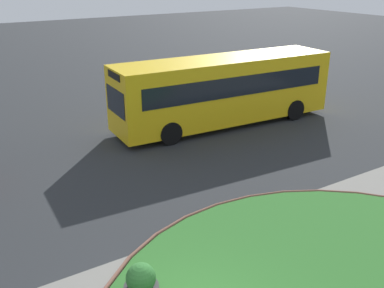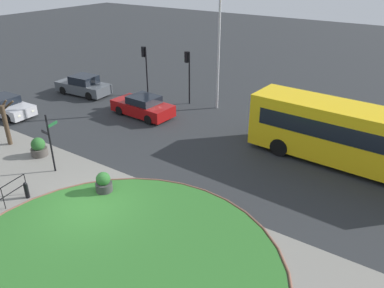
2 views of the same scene
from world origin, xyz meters
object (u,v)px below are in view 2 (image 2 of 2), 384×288
(car_near_lane, at_px, (143,106))
(car_trailing, at_px, (6,106))
(bollard_foreground, at_px, (26,190))
(planter_kerbside, at_px, (39,148))
(bus_yellow, at_px, (353,136))
(planter_near_signpost, at_px, (104,184))
(car_far_lane, at_px, (83,86))
(traffic_light_far, at_px, (145,60))
(street_tree_bare, at_px, (5,121))
(traffic_light_near, at_px, (188,66))
(signpost_directional, at_px, (50,139))
(lamppost_tall, at_px, (219,42))

(car_near_lane, height_order, car_trailing, car_near_lane)
(bollard_foreground, bearing_deg, planter_kerbside, 136.74)
(bus_yellow, distance_m, planter_near_signpost, 12.52)
(bus_yellow, bearing_deg, car_far_lane, 2.36)
(bollard_foreground, xyz_separation_m, traffic_light_far, (-5.12, 14.36, 2.30))
(bollard_foreground, relative_size, car_near_lane, 0.18)
(bollard_foreground, height_order, bus_yellow, bus_yellow)
(street_tree_bare, bearing_deg, planter_near_signpost, -3.73)
(planter_near_signpost, relative_size, planter_kerbside, 0.99)
(traffic_light_near, relative_size, planter_kerbside, 3.63)
(traffic_light_near, bearing_deg, car_near_lane, 76.28)
(car_near_lane, relative_size, traffic_light_near, 1.16)
(planter_kerbside, bearing_deg, car_far_lane, 125.22)
(bollard_foreground, distance_m, traffic_light_near, 14.58)
(planter_near_signpost, bearing_deg, street_tree_bare, 176.27)
(car_near_lane, distance_m, traffic_light_near, 4.49)
(bus_yellow, relative_size, traffic_light_far, 2.89)
(signpost_directional, bearing_deg, bus_yellow, 36.20)
(car_far_lane, bearing_deg, bollard_foreground, 124.17)
(bollard_foreground, height_order, lamppost_tall, lamppost_tall)
(planter_kerbside, bearing_deg, traffic_light_near, 80.15)
(signpost_directional, distance_m, street_tree_bare, 4.85)
(car_far_lane, distance_m, street_tree_bare, 9.25)
(bollard_foreground, relative_size, lamppost_tall, 0.09)
(car_near_lane, height_order, car_far_lane, car_far_lane)
(car_far_lane, distance_m, planter_near_signpost, 14.81)
(street_tree_bare, bearing_deg, car_trailing, 149.04)
(planter_near_signpost, bearing_deg, car_near_lane, 119.85)
(planter_near_signpost, distance_m, planter_kerbside, 5.65)
(bus_yellow, xyz_separation_m, car_near_lane, (-13.44, -0.65, -1.03))
(bus_yellow, bearing_deg, car_trailing, 18.21)
(street_tree_bare, bearing_deg, planter_kerbside, 1.47)
(car_far_lane, relative_size, car_trailing, 1.06)
(planter_kerbside, bearing_deg, street_tree_bare, -178.53)
(bus_yellow, height_order, traffic_light_far, traffic_light_far)
(bollard_foreground, bearing_deg, lamppost_tall, 85.21)
(traffic_light_near, relative_size, traffic_light_far, 1.04)
(car_far_lane, xyz_separation_m, lamppost_tall, (10.32, 3.27, 3.99))
(car_trailing, height_order, street_tree_bare, street_tree_bare)
(car_near_lane, height_order, lamppost_tall, lamppost_tall)
(signpost_directional, bearing_deg, lamppost_tall, 79.95)
(lamppost_tall, bearing_deg, car_near_lane, -129.69)
(car_trailing, distance_m, planter_kerbside, 7.45)
(planter_kerbside, bearing_deg, bus_yellow, 30.21)
(car_trailing, height_order, lamppost_tall, lamppost_tall)
(traffic_light_far, bearing_deg, lamppost_tall, -174.47)
(traffic_light_far, bearing_deg, bus_yellow, 171.62)
(traffic_light_near, bearing_deg, lamppost_tall, -168.51)
(traffic_light_near, xyz_separation_m, street_tree_bare, (-4.71, -11.53, -1.35))
(lamppost_tall, relative_size, planter_near_signpost, 8.38)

